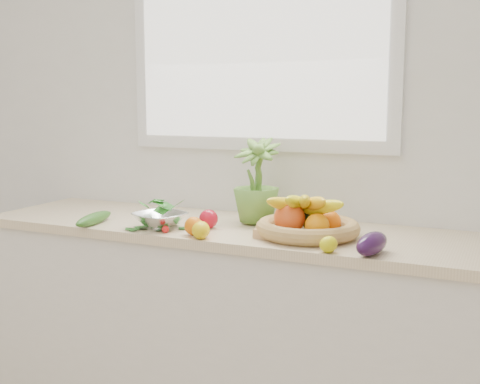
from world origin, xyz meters
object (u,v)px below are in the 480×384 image
at_px(cucumber, 94,219).
at_px(fruit_basket, 307,222).
at_px(potted_herb, 257,180).
at_px(colander_with_spinach, 160,215).
at_px(apple, 209,219).
at_px(eggplant, 372,244).

bearing_deg(cucumber, fruit_basket, 10.22).
distance_m(potted_herb, colander_with_spinach, 0.44).
height_order(apple, fruit_basket, fruit_basket).
xyz_separation_m(apple, eggplant, (0.72, -0.16, 0.00)).
relative_size(eggplant, fruit_basket, 0.39).
bearing_deg(fruit_basket, colander_with_spinach, -169.38).
bearing_deg(fruit_basket, eggplant, -31.53).
distance_m(potted_herb, fruit_basket, 0.34).
bearing_deg(potted_herb, colander_with_spinach, -140.90).
xyz_separation_m(fruit_basket, colander_with_spinach, (-0.60, -0.11, 0.00)).
xyz_separation_m(eggplant, potted_herb, (-0.57, 0.33, 0.15)).
xyz_separation_m(eggplant, fruit_basket, (-0.30, 0.18, 0.02)).
bearing_deg(colander_with_spinach, cucumber, -170.58).
bearing_deg(potted_herb, cucumber, -153.40).
bearing_deg(colander_with_spinach, eggplant, -4.32).
xyz_separation_m(apple, potted_herb, (0.14, 0.18, 0.15)).
bearing_deg(cucumber, apple, 15.83).
bearing_deg(apple, fruit_basket, 3.53).
height_order(apple, cucumber, apple).
distance_m(eggplant, colander_with_spinach, 0.90).
bearing_deg(eggplant, fruit_basket, 148.47).
xyz_separation_m(apple, fruit_basket, (0.42, 0.03, 0.02)).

